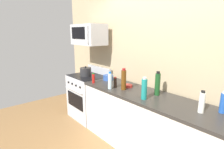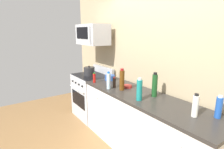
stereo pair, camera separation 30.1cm
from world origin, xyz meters
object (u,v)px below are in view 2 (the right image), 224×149
bottle_water_clear (109,81)px  stockpot (89,71)px  bottle_soda_blue (219,107)px  bottle_soy_sauce_dark (114,83)px  range_oven (92,95)px  bowl_blue_mixing (110,77)px  bottle_vinegar_white (195,106)px  bottle_wine_green (155,85)px  microwave (92,35)px  bottle_wine_amber (122,80)px  bottle_hot_sauce_red (94,78)px  bottle_sparkling_teal (139,90)px  bowl_red_small (128,86)px

bottle_water_clear → stockpot: 0.99m
bottle_soda_blue → bottle_soy_sauce_dark: bearing=-169.0°
range_oven → bowl_blue_mixing: (0.54, 0.09, 0.50)m
bottle_vinegar_white → bottle_water_clear: bottle_water_clear is taller
bottle_wine_green → bottle_soda_blue: size_ratio=1.39×
stockpot → bowl_blue_mixing: bearing=15.3°
bottle_vinegar_white → stockpot: bearing=-178.7°
microwave → bottle_soda_blue: microwave is taller
bottle_wine_amber → bottle_soda_blue: (1.31, 0.26, -0.04)m
microwave → bottle_hot_sauce_red: microwave is taller
bottle_soda_blue → bottle_hot_sauce_red: (-1.92, -0.40, -0.03)m
range_oven → stockpot: (0.00, -0.05, 0.54)m
bottle_sparkling_teal → range_oven: bearing=174.1°
bowl_red_small → stockpot: stockpot is taller
bowl_red_small → bottle_hot_sauce_red: bearing=-152.7°
bottle_wine_amber → microwave: bearing=173.3°
range_oven → bottle_vinegar_white: 2.36m
bottle_wine_amber → bottle_hot_sauce_red: (-0.61, -0.14, -0.08)m
range_oven → bottle_water_clear: (0.97, -0.22, 0.58)m
bottle_sparkling_teal → bottle_soda_blue: bottle_sparkling_teal is taller
bottle_soy_sauce_dark → bowl_blue_mixing: size_ratio=0.94×
stockpot → bottle_wine_green: bearing=5.5°
bottle_hot_sauce_red → bowl_blue_mixing: bottle_hot_sauce_red is taller
bottle_wine_amber → bottle_wine_green: bottle_wine_green is taller
bottle_vinegar_white → bowl_red_small: (-1.19, 0.06, -0.10)m
bottle_sparkling_teal → bottle_water_clear: bearing=-175.0°
bottle_vinegar_white → bottle_soda_blue: bearing=46.9°
bottle_wine_amber → bottle_sparkling_teal: bearing=-9.3°
bottle_hot_sauce_red → stockpot: size_ratio=0.80×
bottle_vinegar_white → bottle_water_clear: bearing=-170.5°
range_oven → bowl_blue_mixing: 0.74m
range_oven → stockpot: 0.54m
microwave → bottle_hot_sauce_red: (0.53, -0.28, -0.74)m
bottle_vinegar_white → stockpot: 2.29m
stockpot → bottle_sparkling_teal: bearing=-4.0°
bottle_wine_amber → bottle_vinegar_white: size_ratio=1.33×
microwave → bottle_wine_green: microwave is taller
bottle_wine_amber → bottle_hot_sauce_red: bottle_wine_amber is taller
bottle_sparkling_teal → bottle_wine_amber: (-0.47, 0.08, 0.02)m
bottle_soda_blue → bowl_blue_mixing: bearing=-177.8°
bottle_soda_blue → bottle_sparkling_teal: bearing=-158.3°
microwave → bowl_blue_mixing: (0.54, 0.05, -0.78)m
bottle_wine_amber → stockpot: bearing=178.2°
bottle_soda_blue → stockpot: 2.46m
bottle_soda_blue → bottle_hot_sauce_red: 1.96m
stockpot → bottle_wine_amber: bearing=-1.8°
microwave → bottle_hot_sauce_red: size_ratio=4.12×
bottle_vinegar_white → bowl_blue_mixing: (-1.75, 0.10, -0.07)m
microwave → bottle_sparkling_teal: microwave is taller
bottle_sparkling_teal → bottle_hot_sauce_red: bottle_sparkling_teal is taller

